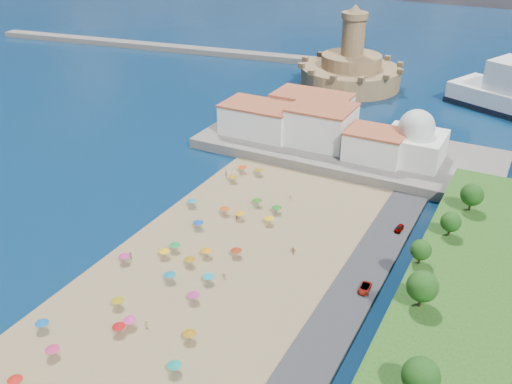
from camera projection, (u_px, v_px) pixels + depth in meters
The scene contains 11 objects.
ground at pixel (184, 271), 119.83m from camera, with size 700.00×700.00×0.00m, color #071938.
terrace at pixel (347, 150), 172.19m from camera, with size 90.00×36.00×3.00m, color #59544C.
jetty at pixel (322, 105), 208.76m from camera, with size 18.00×70.00×2.40m, color #59544C.
breakwater at pixel (173, 48), 284.10m from camera, with size 200.00×7.00×2.60m, color #59544C.
waterfront_buildings at pixel (309, 122), 175.06m from camera, with size 57.00×29.00×11.00m.
domed_building at pixel (415, 141), 158.94m from camera, with size 16.00×16.00×15.00m.
fortress at pixel (351, 70), 229.68m from camera, with size 40.00×40.00×32.40m.
beach_parasols at pixel (153, 285), 111.98m from camera, with size 31.20×114.49×2.20m.
beachgoers at pixel (217, 256), 122.79m from camera, with size 33.78×96.48×1.89m.
parked_cars at pixel (333, 342), 98.89m from camera, with size 2.23×79.41×1.36m.
hillside_trees at pixel (410, 337), 87.56m from camera, with size 13.36×107.00×7.59m.
Camera 1 is at (58.92, -79.95, 70.71)m, focal length 40.00 mm.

